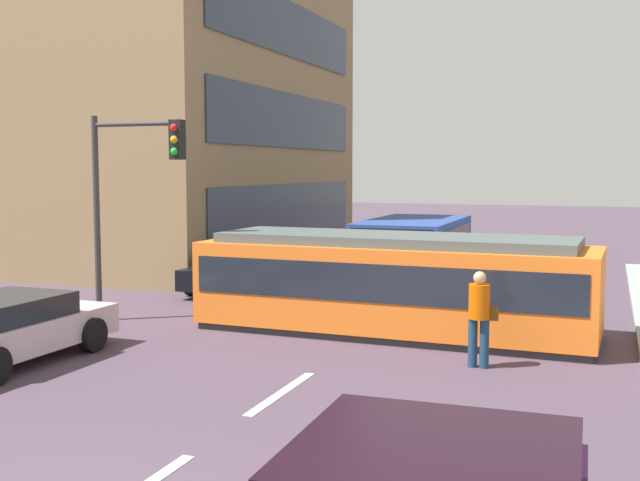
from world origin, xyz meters
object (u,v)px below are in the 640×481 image
(parked_sedan_far, at_px, (245,269))
(parked_sedan_furthest, at_px, (317,247))
(city_bus, at_px, (414,248))
(streetcar_tram, at_px, (394,282))
(pedestrian_crossing, at_px, (480,313))
(parked_sedan_mid, at_px, (4,329))
(traffic_light_mast, at_px, (131,179))

(parked_sedan_far, height_order, parked_sedan_furthest, same)
(city_bus, height_order, parked_sedan_furthest, city_bus)
(streetcar_tram, bearing_deg, city_bus, 100.26)
(pedestrian_crossing, bearing_deg, parked_sedan_furthest, 121.53)
(pedestrian_crossing, xyz_separation_m, parked_sedan_far, (-7.47, 6.19, -0.32))
(parked_sedan_far, bearing_deg, city_bus, 34.38)
(parked_sedan_mid, bearing_deg, parked_sedan_furthest, 89.68)
(pedestrian_crossing, distance_m, parked_sedan_mid, 8.29)
(parked_sedan_mid, relative_size, parked_sedan_furthest, 1.02)
(pedestrian_crossing, distance_m, parked_sedan_far, 9.71)
(traffic_light_mast, bearing_deg, parked_sedan_mid, -91.20)
(parked_sedan_mid, bearing_deg, streetcar_tram, 40.24)
(city_bus, distance_m, parked_sedan_mid, 12.51)
(streetcar_tram, xyz_separation_m, parked_sedan_mid, (-5.75, -4.86, -0.44))
(pedestrian_crossing, bearing_deg, parked_sedan_far, 140.37)
(streetcar_tram, relative_size, pedestrian_crossing, 4.93)
(parked_sedan_mid, relative_size, traffic_light_mast, 0.91)
(city_bus, distance_m, parked_sedan_furthest, 5.76)
(parked_sedan_far, xyz_separation_m, parked_sedan_furthest, (-0.29, 6.47, -0.00))
(parked_sedan_far, bearing_deg, parked_sedan_mid, -92.47)
(parked_sedan_furthest, bearing_deg, pedestrian_crossing, -58.47)
(parked_sedan_mid, distance_m, traffic_light_mast, 4.63)
(traffic_light_mast, bearing_deg, pedestrian_crossing, -8.84)
(city_bus, distance_m, parked_sedan_far, 5.03)
(parked_sedan_far, bearing_deg, traffic_light_mast, -93.44)
(streetcar_tram, xyz_separation_m, pedestrian_crossing, (2.11, -2.23, -0.12))
(city_bus, distance_m, traffic_light_mast, 9.23)
(streetcar_tram, height_order, parked_sedan_furthest, streetcar_tram)
(streetcar_tram, height_order, parked_sedan_mid, streetcar_tram)
(city_bus, height_order, parked_sedan_far, city_bus)
(streetcar_tram, height_order, city_bus, streetcar_tram)
(pedestrian_crossing, xyz_separation_m, parked_sedan_mid, (-7.85, -2.63, -0.32))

